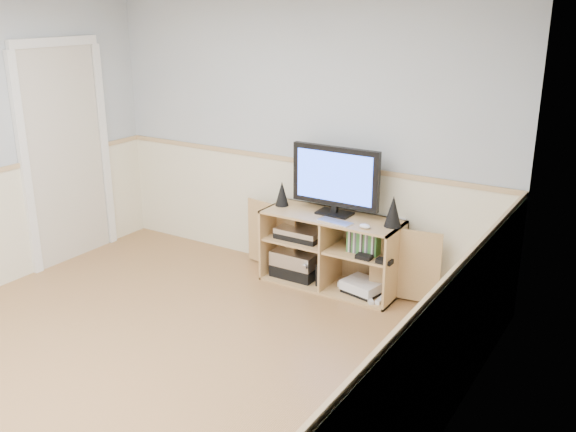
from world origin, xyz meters
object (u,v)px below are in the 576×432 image
object	(u,v)px
media_cabinet	(334,249)
game_consoles	(362,287)
keyboard	(335,222)
monitor	(335,178)

from	to	relation	value
media_cabinet	game_consoles	xyz separation A→B (m)	(0.31, -0.07, -0.26)
media_cabinet	keyboard	bearing A→B (deg)	-61.17
monitor	game_consoles	bearing A→B (deg)	-11.00
game_consoles	monitor	bearing A→B (deg)	169.00
monitor	game_consoles	world-z (taller)	monitor
keyboard	game_consoles	bearing A→B (deg)	39.14
media_cabinet	game_consoles	distance (m)	0.41
keyboard	game_consoles	world-z (taller)	keyboard
keyboard	game_consoles	xyz separation A→B (m)	(0.20, 0.13, -0.59)
media_cabinet	monitor	bearing A→B (deg)	-90.00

